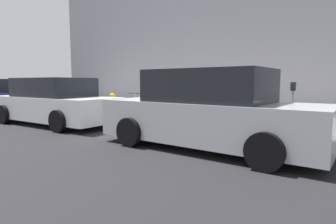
# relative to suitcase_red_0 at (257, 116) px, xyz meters

# --- Properties ---
(ground_plane) EXTENTS (40.00, 40.00, 0.00)m
(ground_plane) POSITION_rel_suitcase_red_0_xyz_m (3.89, 0.45, -0.51)
(ground_plane) COLOR black
(sidewalk_curb) EXTENTS (18.00, 5.00, 0.14)m
(sidewalk_curb) POSITION_rel_suitcase_red_0_xyz_m (3.89, -2.05, -0.44)
(sidewalk_curb) COLOR #9E9B93
(sidewalk_curb) RESTS_ON ground_plane
(suitcase_red_0) EXTENTS (0.36, 0.23, 0.80)m
(suitcase_red_0) POSITION_rel_suitcase_red_0_xyz_m (0.00, 0.00, 0.00)
(suitcase_red_0) COLOR red
(suitcase_red_0) RESTS_ON sidewalk_curb
(suitcase_teal_1) EXTENTS (0.46, 0.21, 0.86)m
(suitcase_teal_1) POSITION_rel_suitcase_red_0_xyz_m (0.51, -0.00, -0.06)
(suitcase_teal_1) COLOR #0F606B
(suitcase_teal_1) RESTS_ON sidewalk_curb
(suitcase_silver_2) EXTENTS (0.45, 0.26, 0.64)m
(suitcase_silver_2) POSITION_rel_suitcase_red_0_xyz_m (1.07, -0.08, -0.08)
(suitcase_silver_2) COLOR #9EA0A8
(suitcase_silver_2) RESTS_ON sidewalk_curb
(suitcase_olive_3) EXTENTS (0.48, 0.23, 1.10)m
(suitcase_olive_3) POSITION_rel_suitcase_red_0_xyz_m (1.64, 0.01, 0.01)
(suitcase_olive_3) COLOR #59601E
(suitcase_olive_3) RESTS_ON sidewalk_curb
(suitcase_black_4) EXTENTS (0.40, 0.23, 0.86)m
(suitcase_black_4) POSITION_rel_suitcase_red_0_xyz_m (2.18, -0.00, -0.08)
(suitcase_black_4) COLOR black
(suitcase_black_4) RESTS_ON sidewalk_curb
(suitcase_maroon_5) EXTENTS (0.37, 0.25, 0.71)m
(suitcase_maroon_5) POSITION_rel_suitcase_red_0_xyz_m (2.66, -0.01, -0.12)
(suitcase_maroon_5) COLOR maroon
(suitcase_maroon_5) RESTS_ON sidewalk_curb
(suitcase_navy_6) EXTENTS (0.46, 0.26, 0.75)m
(suitcase_navy_6) POSITION_rel_suitcase_red_0_xyz_m (3.18, -0.01, -0.02)
(suitcase_navy_6) COLOR navy
(suitcase_navy_6) RESTS_ON sidewalk_curb
(suitcase_red_7) EXTENTS (0.44, 0.20, 1.08)m
(suitcase_red_7) POSITION_rel_suitcase_red_0_xyz_m (3.73, -0.10, 0.01)
(suitcase_red_7) COLOR red
(suitcase_red_7) RESTS_ON sidewalk_curb
(suitcase_teal_8) EXTENTS (0.43, 0.26, 0.89)m
(suitcase_teal_8) POSITION_rel_suitcase_red_0_xyz_m (4.27, 0.01, -0.07)
(suitcase_teal_8) COLOR #0F606B
(suitcase_teal_8) RESTS_ON sidewalk_curb
(suitcase_silver_9) EXTENTS (0.36, 0.19, 0.88)m
(suitcase_silver_9) POSITION_rel_suitcase_red_0_xyz_m (4.78, -0.10, -0.07)
(suitcase_silver_9) COLOR #9EA0A8
(suitcase_silver_9) RESTS_ON sidewalk_curb
(fire_hydrant) EXTENTS (0.39, 0.21, 0.84)m
(fire_hydrant) POSITION_rel_suitcase_red_0_xyz_m (5.72, -0.04, 0.07)
(fire_hydrant) COLOR #D89E0C
(fire_hydrant) RESTS_ON sidewalk_curb
(bollard_post) EXTENTS (0.13, 0.13, 0.76)m
(bollard_post) POSITION_rel_suitcase_red_0_xyz_m (6.36, 0.11, 0.01)
(bollard_post) COLOR brown
(bollard_post) RESTS_ON sidewalk_curb
(parking_meter) EXTENTS (0.12, 0.09, 1.27)m
(parking_meter) POSITION_rel_suitcase_red_0_xyz_m (-0.80, -0.29, 0.45)
(parking_meter) COLOR slate
(parking_meter) RESTS_ON sidewalk_curb
(parked_car_silver_0) EXTENTS (4.74, 1.97, 1.67)m
(parked_car_silver_0) POSITION_rel_suitcase_red_0_xyz_m (0.31, 2.19, 0.27)
(parked_car_silver_0) COLOR #B2B5BA
(parked_car_silver_0) RESTS_ON ground_plane
(parked_car_white_1) EXTENTS (4.89, 2.23, 1.55)m
(parked_car_white_1) POSITION_rel_suitcase_red_0_xyz_m (6.11, 2.19, 0.22)
(parked_car_white_1) COLOR silver
(parked_car_white_1) RESTS_ON ground_plane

